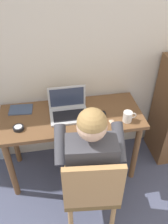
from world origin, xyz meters
The scene contains 9 objects.
wall_back centered at (0.00, 2.20, 1.25)m, with size 4.80×0.05×2.50m, color beige.
desk centered at (-0.22, 1.86, 0.62)m, with size 1.28×0.54×0.73m.
chair centered at (-0.15, 1.24, 0.49)m, with size 0.46×0.44×0.88m.
person_seated centered at (-0.14, 1.42, 0.68)m, with size 0.57×0.61×1.20m.
laptop centered at (-0.24, 1.89, 0.79)m, with size 0.34×0.25×0.24m.
computer_mouse centered at (0.06, 1.81, 0.75)m, with size 0.06×0.10×0.03m, color black.
desk_clock centered at (-0.68, 1.75, 0.75)m, with size 0.09×0.09×0.03m.
notebook_pad centered at (-0.67, 2.02, 0.74)m, with size 0.21×0.15×0.01m, color #3D4C6B.
coffee_mug centered at (0.25, 1.70, 0.78)m, with size 0.12×0.08×0.09m.
Camera 1 is at (-0.39, 0.21, 2.07)m, focal length 37.93 mm.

